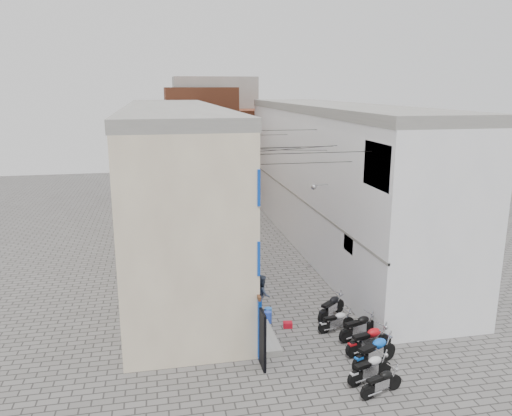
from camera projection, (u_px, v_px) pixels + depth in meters
ground at (323, 352)px, 19.34m from camera, size 90.00×90.00×0.00m
plinth at (224, 249)px, 31.30m from camera, size 0.90×26.00×0.25m
building_left at (174, 182)px, 29.65m from camera, size 5.10×27.00×9.00m
building_right at (333, 176)px, 31.62m from camera, size 5.94×26.00×9.00m
building_far_brick_left at (201, 145)px, 44.44m from camera, size 6.00×6.00×10.00m
building_far_brick_right at (252, 152)px, 47.55m from camera, size 5.00×6.00×8.00m
building_far_concrete at (215, 133)px, 50.43m from camera, size 8.00×5.00×11.00m
far_shopfront at (228, 192)px, 43.06m from camera, size 2.00×0.30×2.40m
overhead_wires at (277, 146)px, 24.94m from camera, size 5.80×13.02×1.32m
motorcycle_a at (382, 381)px, 16.56m from camera, size 1.79×1.01×0.99m
motorcycle_b at (370, 367)px, 17.30m from camera, size 1.97×1.12×1.09m
motorcycle_c at (375, 350)px, 18.23m from camera, size 2.26×1.48×1.25m
motorcycle_d at (369, 339)px, 19.13m from camera, size 2.19×1.15×1.21m
motorcycle_e at (359, 326)px, 20.25m from camera, size 2.06×1.21×1.14m
motorcycle_f at (337, 320)px, 20.90m from camera, size 1.75×0.81×0.98m
motorcycle_g at (332, 306)px, 22.12m from camera, size 1.92×1.68×1.13m
person_a at (256, 283)px, 23.25m from camera, size 0.54×0.71×1.75m
person_b at (262, 294)px, 21.93m from camera, size 0.70×0.89×1.77m
water_jug_near at (268, 317)px, 21.67m from camera, size 0.38×0.38×0.52m
water_jug_far at (268, 314)px, 22.03m from camera, size 0.35×0.35×0.52m
red_crate at (288, 325)px, 21.31m from camera, size 0.42×0.34×0.24m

